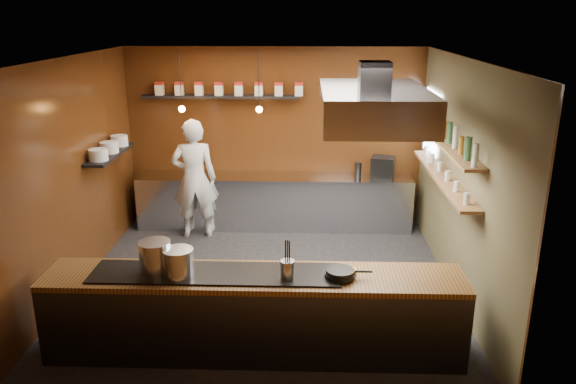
{
  "coord_description": "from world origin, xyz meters",
  "views": [
    {
      "loc": [
        0.54,
        -6.88,
        3.52
      ],
      "look_at": [
        0.29,
        0.4,
        1.19
      ],
      "focal_mm": 35.0,
      "sensor_mm": 36.0,
      "label": 1
    }
  ],
  "objects_px": {
    "stockpot_small": "(179,263)",
    "chef": "(194,179)",
    "extractor_hood": "(373,105)",
    "espresso_machine": "(383,167)",
    "stockpot_large": "(155,256)"
  },
  "relations": [
    {
      "from": "stockpot_large",
      "to": "chef",
      "type": "relative_size",
      "value": 0.17
    },
    {
      "from": "extractor_hood",
      "to": "stockpot_small",
      "type": "height_order",
      "value": "extractor_hood"
    },
    {
      "from": "espresso_machine",
      "to": "stockpot_small",
      "type": "bearing_deg",
      "value": -109.69
    },
    {
      "from": "extractor_hood",
      "to": "espresso_machine",
      "type": "distance_m",
      "value": 2.93
    },
    {
      "from": "extractor_hood",
      "to": "chef",
      "type": "bearing_deg",
      "value": 140.59
    },
    {
      "from": "stockpot_small",
      "to": "chef",
      "type": "relative_size",
      "value": 0.16
    },
    {
      "from": "extractor_hood",
      "to": "stockpot_small",
      "type": "distance_m",
      "value": 2.81
    },
    {
      "from": "stockpot_large",
      "to": "stockpot_small",
      "type": "bearing_deg",
      "value": -21.98
    },
    {
      "from": "stockpot_small",
      "to": "espresso_machine",
      "type": "distance_m",
      "value": 4.58
    },
    {
      "from": "extractor_hood",
      "to": "stockpot_small",
      "type": "xyz_separation_m",
      "value": [
        -2.06,
        -1.29,
        -1.42
      ]
    },
    {
      "from": "extractor_hood",
      "to": "chef",
      "type": "distance_m",
      "value": 3.66
    },
    {
      "from": "extractor_hood",
      "to": "stockpot_small",
      "type": "bearing_deg",
      "value": -147.9
    },
    {
      "from": "stockpot_small",
      "to": "espresso_machine",
      "type": "bearing_deg",
      "value": 56.12
    },
    {
      "from": "extractor_hood",
      "to": "stockpot_large",
      "type": "relative_size",
      "value": 5.92
    },
    {
      "from": "stockpot_large",
      "to": "chef",
      "type": "bearing_deg",
      "value": 94.19
    }
  ]
}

